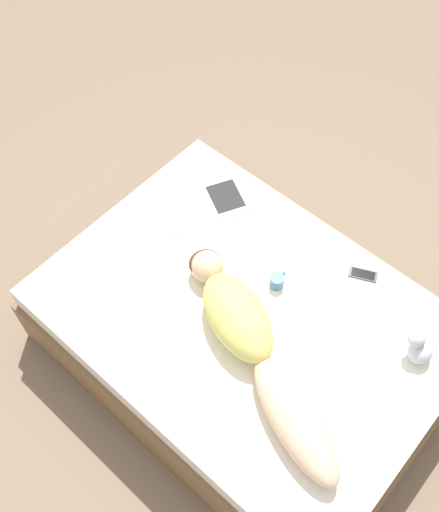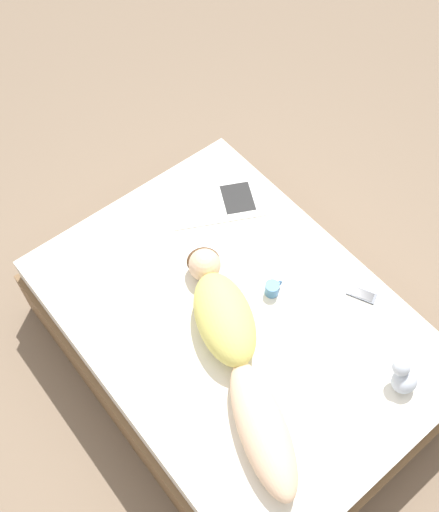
% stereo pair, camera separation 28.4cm
% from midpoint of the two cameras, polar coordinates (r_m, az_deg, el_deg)
% --- Properties ---
extents(ground_plane, '(12.00, 12.00, 0.00)m').
position_cam_midpoint_polar(ground_plane, '(3.58, -0.03, -9.55)').
color(ground_plane, '#7A6651').
extents(bed, '(1.53, 2.10, 0.53)m').
position_cam_midpoint_polar(bed, '(3.34, -0.03, -7.73)').
color(bed, brown).
rests_on(bed, ground_plane).
extents(person, '(0.68, 1.32, 0.22)m').
position_cam_midpoint_polar(person, '(2.91, 0.41, -8.66)').
color(person, '#DBB28E').
rests_on(person, bed).
extents(open_magazine, '(0.62, 0.52, 0.01)m').
position_cam_midpoint_polar(open_magazine, '(3.50, -3.71, 4.93)').
color(open_magazine, white).
rests_on(open_magazine, bed).
extents(coffee_mug, '(0.11, 0.08, 0.08)m').
position_cam_midpoint_polar(coffee_mug, '(3.15, 2.97, -2.55)').
color(coffee_mug, teal).
rests_on(coffee_mug, bed).
extents(cell_phone, '(0.12, 0.17, 0.01)m').
position_cam_midpoint_polar(cell_phone, '(3.27, 11.12, -1.90)').
color(cell_phone, '#333842').
rests_on(cell_phone, bed).
extents(plush_toy, '(0.13, 0.15, 0.18)m').
position_cam_midpoint_polar(plush_toy, '(3.04, 15.96, -8.65)').
color(plush_toy, '#B2BCCC').
rests_on(plush_toy, bed).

